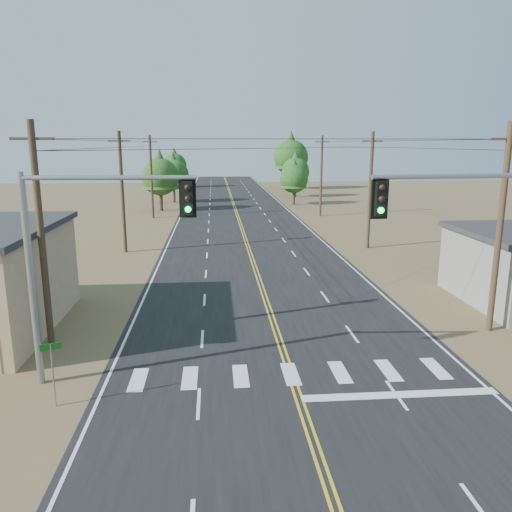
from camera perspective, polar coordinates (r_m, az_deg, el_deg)
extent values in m
cube|color=black|center=(41.28, -0.63, 0.15)|extent=(15.00, 200.00, 0.02)
cylinder|color=gray|center=(22.58, -27.20, -10.19)|extent=(0.06, 0.06, 1.50)
cylinder|color=#4C3826|center=(23.78, -23.33, 2.00)|extent=(0.30, 0.30, 10.00)
cube|color=#4C3826|center=(23.44, -24.24, 12.13)|extent=(1.80, 0.12, 0.12)
cylinder|color=#4C3826|center=(43.04, -15.03, 6.97)|extent=(0.30, 0.30, 10.00)
cube|color=#4C3826|center=(42.86, -15.36, 12.56)|extent=(1.80, 0.12, 0.12)
cylinder|color=#4C3826|center=(62.77, -11.86, 8.82)|extent=(0.30, 0.30, 10.00)
cube|color=#4C3826|center=(62.64, -12.04, 12.65)|extent=(1.80, 0.12, 0.12)
cylinder|color=#4C3826|center=(26.23, 26.07, 2.66)|extent=(0.30, 0.30, 10.00)
cube|color=#4C3826|center=(25.92, 26.99, 11.82)|extent=(1.80, 0.12, 0.12)
cylinder|color=#4C3826|center=(44.44, 12.90, 7.25)|extent=(0.30, 0.30, 10.00)
cube|color=#4C3826|center=(44.26, 13.18, 12.67)|extent=(1.80, 0.12, 0.12)
cylinder|color=#4C3826|center=(63.74, 7.46, 9.03)|extent=(0.30, 0.30, 10.00)
cube|color=#4C3826|center=(63.61, 7.57, 12.81)|extent=(1.80, 0.12, 0.12)
cylinder|color=gray|center=(20.17, -24.23, -3.20)|extent=(0.26, 0.26, 7.71)
cylinder|color=gray|center=(19.54, -25.27, 7.75)|extent=(0.20, 0.20, 0.66)
cylinder|color=gray|center=(18.52, -16.46, 8.57)|extent=(6.16, 0.54, 0.18)
cube|color=black|center=(18.07, -7.82, 6.60)|extent=(0.40, 0.35, 1.21)
sphere|color=black|center=(17.83, -7.85, 7.76)|extent=(0.22, 0.22, 0.22)
sphere|color=black|center=(17.87, -7.81, 6.53)|extent=(0.22, 0.22, 0.22)
sphere|color=#0CE533|center=(17.92, -7.77, 5.30)|extent=(0.22, 0.22, 0.22)
cylinder|color=gray|center=(19.24, 23.18, 8.39)|extent=(7.19, 0.80, 0.18)
cube|color=black|center=(17.76, 14.01, 6.41)|extent=(0.42, 0.37, 1.22)
sphere|color=black|center=(17.53, 14.23, 7.60)|extent=(0.22, 0.22, 0.22)
sphere|color=black|center=(17.56, 14.16, 6.34)|extent=(0.22, 0.22, 0.22)
sphere|color=#0CE533|center=(17.61, 14.09, 5.08)|extent=(0.22, 0.22, 0.22)
cylinder|color=gray|center=(19.09, -22.16, -12.53)|extent=(0.06, 0.06, 2.32)
cube|color=#0E6616|center=(18.67, -22.44, -9.56)|extent=(0.66, 0.27, 0.23)
cylinder|color=#3F2D1E|center=(69.74, -10.80, 6.34)|extent=(0.48, 0.48, 3.01)
cone|color=#154918|center=(69.41, -10.94, 9.77)|extent=(4.68, 4.68, 5.34)
sphere|color=#154918|center=(69.47, -10.90, 8.88)|extent=(5.01, 5.01, 5.01)
cylinder|color=#3F2D1E|center=(79.37, -9.34, 7.09)|extent=(0.40, 0.40, 2.83)
cone|color=#154918|center=(79.09, -9.45, 9.92)|extent=(4.40, 4.40, 5.02)
sphere|color=#154918|center=(79.15, -9.42, 9.18)|extent=(4.71, 4.71, 4.71)
cylinder|color=#3F2D1E|center=(106.54, -9.24, 8.54)|extent=(0.43, 0.43, 2.98)
cone|color=#154918|center=(106.33, -9.32, 10.76)|extent=(4.64, 4.64, 5.31)
sphere|color=#154918|center=(106.36, -9.29, 10.18)|extent=(4.97, 4.97, 4.97)
cylinder|color=#3F2D1E|center=(75.62, 4.33, 6.83)|extent=(0.39, 0.39, 2.53)
cone|color=#154918|center=(75.34, 4.38, 9.49)|extent=(3.93, 3.93, 4.49)
sphere|color=#154918|center=(75.39, 4.37, 8.79)|extent=(4.21, 4.21, 4.21)
cylinder|color=#3F2D1E|center=(86.73, 4.50, 7.68)|extent=(0.44, 0.44, 2.83)
cone|color=#154918|center=(86.47, 4.55, 10.28)|extent=(4.40, 4.40, 5.03)
sphere|color=#154918|center=(86.52, 4.54, 9.60)|extent=(4.71, 4.71, 4.71)
cylinder|color=#3F2D1E|center=(101.69, 3.98, 8.80)|extent=(0.50, 0.50, 4.13)
cone|color=#154918|center=(101.46, 4.03, 12.03)|extent=(6.42, 6.42, 7.34)
sphere|color=#154918|center=(101.49, 4.01, 11.19)|extent=(6.88, 6.88, 6.88)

